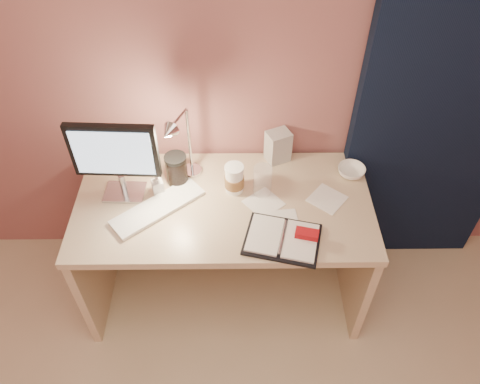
{
  "coord_description": "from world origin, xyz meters",
  "views": [
    {
      "loc": [
        0.06,
        -0.12,
        2.34
      ],
      "look_at": [
        0.08,
        1.33,
        0.85
      ],
      "focal_mm": 35.0,
      "sensor_mm": 36.0,
      "label": 1
    }
  ],
  "objects_px": {
    "bowl": "(351,171)",
    "lotion_bottle": "(157,184)",
    "monitor": "(115,154)",
    "planner": "(284,238)",
    "coffee_cup": "(234,179)",
    "dark_jar": "(177,171)",
    "clear_cup": "(262,181)",
    "product_box": "(278,146)",
    "desk": "(225,222)",
    "desk_lamp": "(196,145)",
    "keyboard": "(158,207)"
  },
  "relations": [
    {
      "from": "monitor",
      "to": "product_box",
      "type": "xyz_separation_m",
      "value": [
        0.75,
        0.24,
        -0.16
      ]
    },
    {
      "from": "bowl",
      "to": "product_box",
      "type": "bearing_deg",
      "value": 161.6
    },
    {
      "from": "coffee_cup",
      "to": "product_box",
      "type": "bearing_deg",
      "value": 45.24
    },
    {
      "from": "coffee_cup",
      "to": "dark_jar",
      "type": "relative_size",
      "value": 1.04
    },
    {
      "from": "monitor",
      "to": "lotion_bottle",
      "type": "bearing_deg",
      "value": 4.63
    },
    {
      "from": "lotion_bottle",
      "to": "product_box",
      "type": "xyz_separation_m",
      "value": [
        0.58,
        0.24,
        0.03
      ]
    },
    {
      "from": "coffee_cup",
      "to": "dark_jar",
      "type": "height_order",
      "value": "coffee_cup"
    },
    {
      "from": "dark_jar",
      "to": "planner",
      "type": "bearing_deg",
      "value": -36.91
    },
    {
      "from": "planner",
      "to": "coffee_cup",
      "type": "relative_size",
      "value": 2.46
    },
    {
      "from": "planner",
      "to": "lotion_bottle",
      "type": "distance_m",
      "value": 0.65
    },
    {
      "from": "keyboard",
      "to": "dark_jar",
      "type": "distance_m",
      "value": 0.21
    },
    {
      "from": "desk",
      "to": "keyboard",
      "type": "height_order",
      "value": "keyboard"
    },
    {
      "from": "desk",
      "to": "planner",
      "type": "height_order",
      "value": "planner"
    },
    {
      "from": "desk",
      "to": "coffee_cup",
      "type": "xyz_separation_m",
      "value": [
        0.05,
        0.01,
        0.3
      ]
    },
    {
      "from": "desk",
      "to": "bowl",
      "type": "bearing_deg",
      "value": 10.01
    },
    {
      "from": "keyboard",
      "to": "coffee_cup",
      "type": "relative_size",
      "value": 2.99
    },
    {
      "from": "desk",
      "to": "lotion_bottle",
      "type": "relative_size",
      "value": 12.2
    },
    {
      "from": "desk",
      "to": "lotion_bottle",
      "type": "distance_m",
      "value": 0.42
    },
    {
      "from": "monitor",
      "to": "product_box",
      "type": "bearing_deg",
      "value": 20.91
    },
    {
      "from": "planner",
      "to": "desk_lamp",
      "type": "xyz_separation_m",
      "value": [
        -0.39,
        0.35,
        0.24
      ]
    },
    {
      "from": "monitor",
      "to": "desk_lamp",
      "type": "relative_size",
      "value": 1.02
    },
    {
      "from": "dark_jar",
      "to": "lotion_bottle",
      "type": "bearing_deg",
      "value": -139.22
    },
    {
      "from": "planner",
      "to": "clear_cup",
      "type": "bearing_deg",
      "value": 120.1
    },
    {
      "from": "clear_cup",
      "to": "bowl",
      "type": "height_order",
      "value": "clear_cup"
    },
    {
      "from": "keyboard",
      "to": "clear_cup",
      "type": "distance_m",
      "value": 0.5
    },
    {
      "from": "desk",
      "to": "bowl",
      "type": "distance_m",
      "value": 0.69
    },
    {
      "from": "keyboard",
      "to": "dark_jar",
      "type": "relative_size",
      "value": 3.1
    },
    {
      "from": "planner",
      "to": "keyboard",
      "type": "bearing_deg",
      "value": 175.39
    },
    {
      "from": "coffee_cup",
      "to": "desk_lamp",
      "type": "relative_size",
      "value": 0.37
    },
    {
      "from": "desk",
      "to": "coffee_cup",
      "type": "bearing_deg",
      "value": 9.17
    },
    {
      "from": "coffee_cup",
      "to": "bowl",
      "type": "height_order",
      "value": "coffee_cup"
    },
    {
      "from": "keyboard",
      "to": "desk_lamp",
      "type": "distance_m",
      "value": 0.34
    },
    {
      "from": "bowl",
      "to": "product_box",
      "type": "relative_size",
      "value": 0.81
    },
    {
      "from": "dark_jar",
      "to": "product_box",
      "type": "distance_m",
      "value": 0.52
    },
    {
      "from": "desk",
      "to": "dark_jar",
      "type": "xyz_separation_m",
      "value": [
        -0.23,
        0.07,
        0.3
      ]
    },
    {
      "from": "product_box",
      "to": "desk",
      "type": "bearing_deg",
      "value": -164.38
    },
    {
      "from": "bowl",
      "to": "monitor",
      "type": "bearing_deg",
      "value": -173.67
    },
    {
      "from": "clear_cup",
      "to": "desk",
      "type": "bearing_deg",
      "value": 176.97
    },
    {
      "from": "planner",
      "to": "product_box",
      "type": "height_order",
      "value": "product_box"
    },
    {
      "from": "monitor",
      "to": "planner",
      "type": "distance_m",
      "value": 0.83
    },
    {
      "from": "clear_cup",
      "to": "lotion_bottle",
      "type": "relative_size",
      "value": 1.35
    },
    {
      "from": "clear_cup",
      "to": "dark_jar",
      "type": "bearing_deg",
      "value": 169.16
    },
    {
      "from": "bowl",
      "to": "lotion_bottle",
      "type": "xyz_separation_m",
      "value": [
        -0.94,
        -0.12,
        0.04
      ]
    },
    {
      "from": "monitor",
      "to": "desk",
      "type": "bearing_deg",
      "value": 4.25
    },
    {
      "from": "dark_jar",
      "to": "bowl",
      "type": "bearing_deg",
      "value": 2.87
    },
    {
      "from": "desk",
      "to": "monitor",
      "type": "xyz_separation_m",
      "value": [
        -0.47,
        -0.01,
        0.47
      ]
    },
    {
      "from": "dark_jar",
      "to": "desk_lamp",
      "type": "height_order",
      "value": "desk_lamp"
    },
    {
      "from": "bowl",
      "to": "desk_lamp",
      "type": "distance_m",
      "value": 0.79
    },
    {
      "from": "monitor",
      "to": "coffee_cup",
      "type": "bearing_deg",
      "value": 5.02
    },
    {
      "from": "keyboard",
      "to": "coffee_cup",
      "type": "height_order",
      "value": "coffee_cup"
    }
  ]
}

